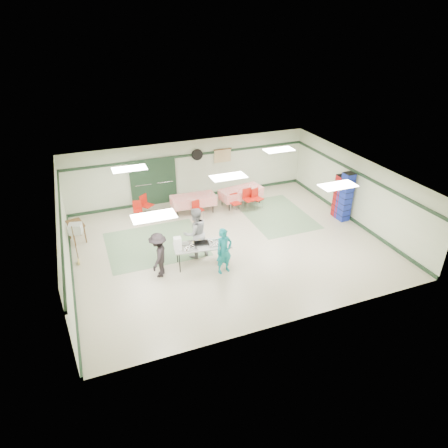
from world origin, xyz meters
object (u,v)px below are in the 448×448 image
object	(u,v)px
dining_table_a	(241,192)
printer_table	(76,226)
crate_stack_blue_a	(346,197)
chair_c	(256,196)
dining_table_b	(193,200)
chair_loose_b	(138,208)
office_printer	(75,229)
broom	(75,244)
crate_stack_blue_b	(343,204)
chair_b	(235,201)
volunteer_teal	(224,251)
chair_d	(197,208)
serving_table	(202,246)
volunteer_dark	(159,255)
chair_loose_a	(145,203)
volunteer_grey	(195,233)
crate_stack_red	(340,196)
chair_a	(248,197)

from	to	relation	value
dining_table_a	printer_table	distance (m)	7.01
dining_table_a	crate_stack_blue_a	world-z (taller)	crate_stack_blue_a
chair_c	printer_table	xyz separation A→B (m)	(-7.45, -0.14, 0.08)
dining_table_b	chair_loose_b	world-z (taller)	chair_loose_b
office_printer	broom	distance (m)	0.80
broom	crate_stack_blue_b	bearing A→B (deg)	-10.90
chair_b	printer_table	size ratio (longest dim) A/B	0.93
printer_table	office_printer	xyz separation A→B (m)	(-0.00, -0.80, 0.29)
dining_table_a	broom	size ratio (longest dim) A/B	1.38
volunteer_teal	chair_d	size ratio (longest dim) A/B	2.04
dining_table_b	broom	world-z (taller)	broom
serving_table	chair_loose_b	bearing A→B (deg)	116.30
volunteer_dark	dining_table_a	size ratio (longest dim) A/B	0.77
chair_b	chair_d	size ratio (longest dim) A/B	1.06
chair_loose_a	office_printer	bearing A→B (deg)	175.75
broom	crate_stack_blue_a	bearing A→B (deg)	-11.53
dining_table_b	chair_loose_a	distance (m)	2.01
volunteer_grey	volunteer_dark	size ratio (longest dim) A/B	1.20
chair_c	chair_loose_b	bearing A→B (deg)	147.74
serving_table	crate_stack_red	xyz separation A→B (m)	(6.43, 1.37, 0.20)
crate_stack_blue_b	office_printer	xyz separation A→B (m)	(-10.30, 1.29, 0.26)
chair_d	crate_stack_blue_b	distance (m)	5.98
serving_table	volunteer_grey	distance (m)	0.61
serving_table	chair_loose_a	xyz separation A→B (m)	(-1.04, 4.38, -0.16)
dining_table_a	chair_loose_b	size ratio (longest dim) A/B	2.57
crate_stack_red	printer_table	xyz separation A→B (m)	(-10.30, 1.83, -0.29)
printer_table	office_printer	bearing A→B (deg)	-103.80
chair_b	broom	xyz separation A→B (m)	(-6.51, -1.72, 0.25)
serving_table	chair_a	world-z (taller)	chair_a
chair_loose_b	crate_stack_blue_a	distance (m)	8.49
dining_table_b	chair_d	bearing A→B (deg)	-90.23
volunteer_dark	chair_loose_a	bearing A→B (deg)	-158.97
dining_table_a	crate_stack_blue_b	bearing A→B (deg)	-48.92
chair_a	dining_table_a	bearing A→B (deg)	91.22
chair_loose_b	printer_table	world-z (taller)	chair_loose_b
dining_table_b	crate_stack_blue_a	xyz separation A→B (m)	(5.53, -2.91, 0.46)
volunteer_grey	chair_loose_b	xyz separation A→B (m)	(-1.36, 3.61, -0.45)
volunteer_grey	crate_stack_blue_b	xyz separation A→B (m)	(6.48, 0.55, -0.27)
volunteer_grey	crate_stack_red	bearing A→B (deg)	177.85
chair_a	crate_stack_red	distance (m)	3.81
volunteer_grey	chair_b	size ratio (longest dim) A/B	2.24
volunteer_teal	chair_b	distance (m)	4.51
volunteer_teal	chair_loose_b	size ratio (longest dim) A/B	2.05
chair_b	chair_c	xyz separation A→B (m)	(1.02, 0.00, 0.04)
volunteer_teal	chair_c	world-z (taller)	volunteer_teal
chair_a	chair_loose_b	distance (m)	4.68
chair_loose_a	broom	size ratio (longest dim) A/B	0.63
chair_b	chair_loose_b	bearing A→B (deg)	160.52
chair_d	volunteer_dark	bearing A→B (deg)	-144.10
serving_table	volunteer_grey	world-z (taller)	volunteer_grey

